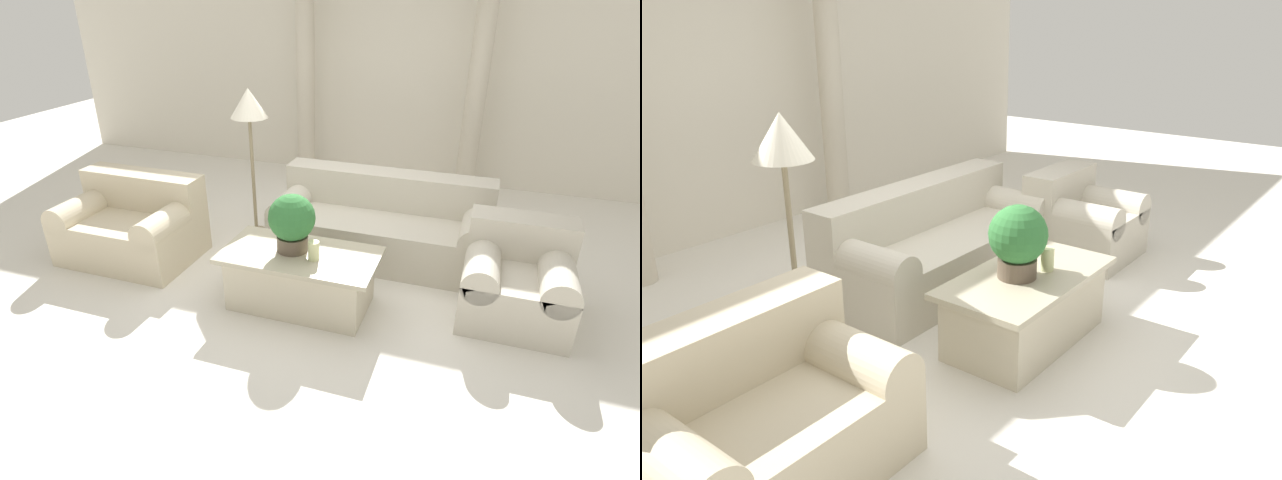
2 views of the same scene
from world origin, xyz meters
The scene contains 10 objects.
ground_plane centered at (0.00, 0.00, 0.00)m, with size 16.00×16.00×0.00m, color silver.
wall_back centered at (0.00, 2.97, 1.60)m, with size 10.00×0.06×3.20m.
sofa_long centered at (0.45, 0.59, 0.32)m, with size 2.07×0.86×0.79m.
loveseat centered at (-1.85, -0.22, 0.33)m, with size 1.25×0.86×0.79m.
coffee_table centered at (0.02, -0.51, 0.25)m, with size 1.27×0.67×0.49m.
potted_plant centered at (-0.06, -0.48, 0.75)m, with size 0.38×0.38×0.48m.
pillar_candle centered at (0.16, -0.57, 0.56)m, with size 0.09×0.09×0.16m.
floor_lamp centered at (-0.94, 0.63, 1.33)m, with size 0.37×0.37×1.55m.
column_right centered at (1.10, 2.51, 1.25)m, with size 0.33×0.33×2.45m.
armchair centered at (1.70, -0.05, 0.33)m, with size 0.83×0.86×0.76m.
Camera 2 is at (-3.20, -2.43, 2.09)m, focal length 35.00 mm.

